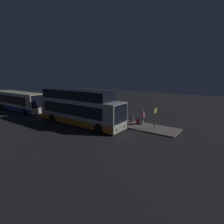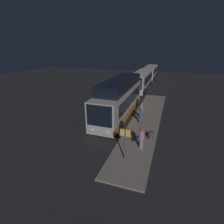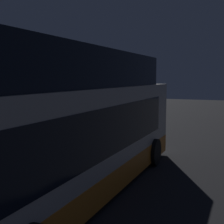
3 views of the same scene
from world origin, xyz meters
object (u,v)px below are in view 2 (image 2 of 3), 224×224
Objects in this scene: bus_lead at (120,99)px; passenger_waiting at (141,137)px; suitcase at (142,140)px; sign_post at (125,140)px; passenger_with_bags at (140,114)px; trash_bin at (151,135)px; passenger_boarding at (141,111)px; bus_second at (141,81)px; bus_third at (150,72)px.

passenger_waiting is (6.51, 3.67, -0.77)m from bus_lead.
sign_post is (2.32, -0.77, 1.14)m from suitcase.
passenger_with_bags reaches higher than trash_bin.
bus_lead reaches higher than suitcase.
passenger_boarding is at bearing 72.35° from bus_lead.
sign_post is (22.26, 2.87, 0.12)m from bus_second.
bus_lead is 7.51m from passenger_waiting.
bus_second is 12.27× the size of suitcase.
bus_second is 20.80m from passenger_waiting.
sign_post is at bearing 19.10° from bus_lead.
sign_post is at bearing 119.06° from passenger_waiting.
passenger_boarding is at bearing -178.11° from sign_post.
bus_second reaches higher than bus_third.
sign_post is (7.46, 0.25, 0.63)m from passenger_boarding.
passenger_waiting is at bearing 58.36° from passenger_with_bags.
bus_third is 31.41m from trash_bin.
bus_lead is 5.03× the size of sign_post.
bus_third is at bearing -172.36° from trash_bin.
suitcase is (32.27, 3.64, -0.93)m from bus_third.
suitcase is 1.43× the size of trash_bin.
passenger_boarding is (27.12, 2.63, -0.41)m from bus_third.
suitcase is at bearing 59.46° from passenger_with_bags.
passenger_boarding is at bearing -126.36° from passenger_with_bags.
passenger_waiting reaches higher than trash_bin.
bus_lead reaches higher than bus_second.
bus_lead reaches higher than passenger_with_bags.
bus_second is 6.65× the size of passenger_waiting.
bus_second is 12.33m from bus_third.
passenger_boarding is at bearing -158.82° from trash_bin.
bus_lead reaches higher than sign_post.
bus_third is (-12.33, 0.00, -0.09)m from bus_second.
bus_third is at bearing 180.00° from bus_second.
suitcase is (5.15, 1.01, -0.51)m from passenger_boarding.
bus_lead is 17.97× the size of trash_bin.
bus_second is 16.14m from passenger_with_bags.
passenger_waiting is at bearing -21.73° from passenger_boarding.
trash_bin is at bearing 73.26° from passenger_with_bags.
bus_third is 28.36m from passenger_with_bags.
bus_second reaches higher than sign_post.
trash_bin is (4.83, 4.17, -1.36)m from bus_lead.
bus_second is at bearing -123.10° from passenger_with_bags.
bus_third reaches higher than passenger_with_bags.
sign_post reaches higher than passenger_with_bags.
passenger_boarding is 2.45× the size of trash_bin.
passenger_boarding is at bearing -168.85° from suitcase.
sign_post is 3.88m from trash_bin.
passenger_boarding reaches higher than trash_bin.
suitcase is 0.40× the size of sign_post.
trash_bin is at bearing 155.16° from suitcase.
passenger_with_bags is (15.90, 2.75, -0.43)m from bus_second.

